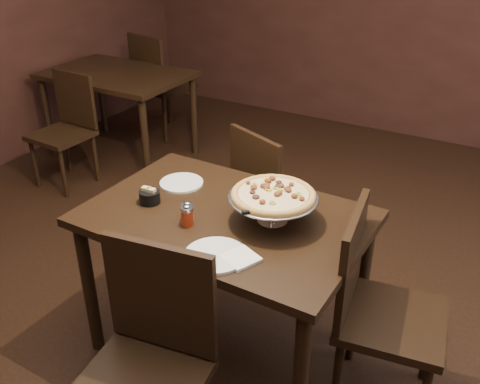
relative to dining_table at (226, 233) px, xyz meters
The scene contains 16 objects.
room 0.72m from the dining_table, 13.33° to the right, with size 6.04×7.04×2.84m.
dining_table is the anchor object (origin of this frame).
background_table 2.67m from the dining_table, 142.06° to the left, with size 1.24×0.83×0.77m.
pizza_stand 0.33m from the dining_table, 12.88° to the left, with size 0.40×0.40×0.17m.
parmesan_shaker 0.23m from the dining_table, 132.17° to the right, with size 0.06×0.06×0.10m.
pepper_flake_shaker 0.24m from the dining_table, 121.52° to the right, with size 0.06×0.06×0.10m.
packet_caddy 0.41m from the dining_table, 167.15° to the right, with size 0.10×0.10×0.08m.
napkin_stack 0.38m from the dining_table, 49.15° to the right, with size 0.13×0.13×0.01m, color white.
plate_left 0.40m from the dining_table, 156.95° to the left, with size 0.22×0.22×0.01m, color silver.
plate_near 0.36m from the dining_table, 65.42° to the right, with size 0.26×0.26×0.01m, color silver.
serving_spatula 0.34m from the dining_table, 24.35° to the right, with size 0.18×0.18×0.03m.
chair_far 0.81m from the dining_table, 101.38° to the left, with size 0.56×0.56×0.92m.
chair_near 0.72m from the dining_table, 84.09° to the right, with size 0.52×0.52×0.98m.
chair_side 0.75m from the dining_table, ahead, with size 0.51×0.51×0.96m.
bg_chair_far 3.05m from the dining_table, 133.53° to the left, with size 0.56×0.56×1.00m.
bg_chair_near 2.35m from the dining_table, 154.43° to the left, with size 0.44×0.44×0.90m.
Camera 1 is at (1.02, -1.75, 2.06)m, focal length 40.00 mm.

